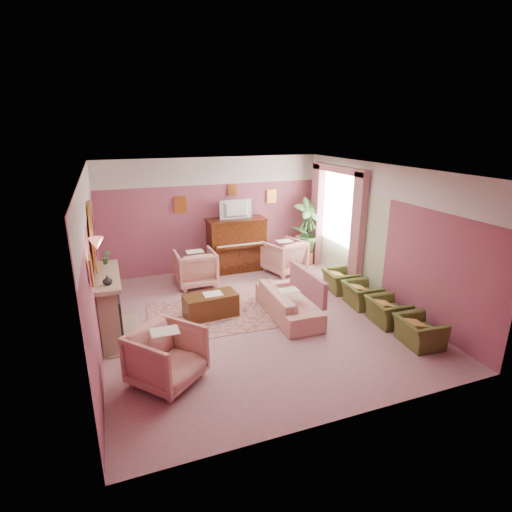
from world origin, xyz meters
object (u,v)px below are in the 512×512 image
object	(u,v)px
olive_chair_b	(388,307)
piano	(237,245)
olive_chair_c	(362,291)
side_table	(304,249)
coffee_table	(211,305)
floral_armchair_front	(167,354)
television	(237,208)
sofa	(288,298)
floral_armchair_left	(195,266)
floral_armchair_right	(284,255)
olive_chair_a	(420,327)
olive_chair_d	(340,277)

from	to	relation	value
olive_chair_b	piano	bearing A→B (deg)	114.65
olive_chair_c	side_table	world-z (taller)	side_table
coffee_table	olive_chair_b	distance (m)	3.32
floral_armchair_front	olive_chair_c	distance (m)	4.26
television	floral_armchair_front	xyz separation A→B (m)	(-2.37, -4.08, -1.15)
sofa	floral_armchair_left	xyz separation A→B (m)	(-1.32, 2.18, 0.08)
coffee_table	olive_chair_b	world-z (taller)	olive_chair_b
olive_chair_b	side_table	bearing A→B (deg)	87.33
olive_chair_b	side_table	size ratio (longest dim) A/B	1.03
television	side_table	distance (m)	2.27
sofa	floral_armchair_front	xyz separation A→B (m)	(-2.50, -1.32, 0.08)
olive_chair_b	side_table	xyz separation A→B (m)	(0.17, 3.70, 0.04)
floral_armchair_right	olive_chair_c	world-z (taller)	floral_armchair_right
coffee_table	sofa	bearing A→B (deg)	-19.16
sofa	side_table	bearing A→B (deg)	57.53
piano	olive_chair_c	distance (m)	3.41
floral_armchair_front	olive_chair_a	world-z (taller)	floral_armchair_front
piano	coffee_table	bearing A→B (deg)	-118.88
olive_chair_d	side_table	xyz separation A→B (m)	(0.17, 2.06, 0.04)
floral_armchair_left	piano	bearing A→B (deg)	27.81
coffee_table	television	bearing A→B (deg)	60.59
olive_chair_b	side_table	distance (m)	3.71
television	floral_armchair_right	size ratio (longest dim) A/B	0.88
olive_chair_c	coffee_table	bearing A→B (deg)	168.62
floral_armchair_left	side_table	xyz separation A→B (m)	(3.09, 0.59, -0.10)
olive_chair_c	side_table	size ratio (longest dim) A/B	1.03
sofa	floral_armchair_right	size ratio (longest dim) A/B	2.02
piano	olive_chair_a	world-z (taller)	piano
side_table	olive_chair_a	bearing A→B (deg)	-92.19
coffee_table	olive_chair_b	xyz separation A→B (m)	(3.00, -1.42, 0.09)
floral_armchair_left	floral_armchair_right	xyz separation A→B (m)	(2.25, 0.07, 0.00)
sofa	floral_armchair_front	world-z (taller)	floral_armchair_front
olive_chair_d	floral_armchair_front	bearing A→B (deg)	-153.58
floral_armchair_front	olive_chair_b	world-z (taller)	floral_armchair_front
olive_chair_d	floral_armchair_left	bearing A→B (deg)	153.21
olive_chair_c	television	bearing A→B (deg)	120.88
piano	olive_chair_b	xyz separation A→B (m)	(1.72, -3.74, -0.34)
floral_armchair_left	floral_armchair_right	distance (m)	2.25
television	floral_armchair_left	xyz separation A→B (m)	(-1.20, -0.58, -1.15)
piano	sofa	bearing A→B (deg)	-87.38
olive_chair_b	floral_armchair_left	bearing A→B (deg)	133.11
sofa	olive_chair_b	xyz separation A→B (m)	(1.59, -0.93, -0.06)
floral_armchair_front	olive_chair_c	bearing A→B (deg)	16.50
television	olive_chair_b	distance (m)	4.27
television	olive_chair_d	xyz separation A→B (m)	(1.72, -2.05, -1.29)
television	olive_chair_b	size ratio (longest dim) A/B	1.11
floral_armchair_right	olive_chair_b	world-z (taller)	floral_armchair_right
television	side_table	bearing A→B (deg)	0.30
olive_chair_d	floral_armchair_right	bearing A→B (deg)	113.22
television	floral_armchair_right	bearing A→B (deg)	-25.83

